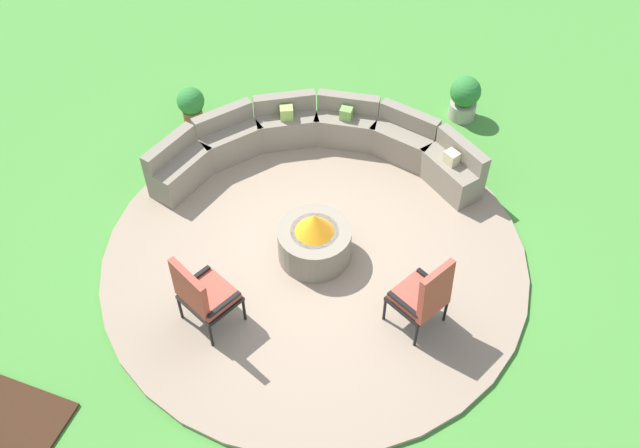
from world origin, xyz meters
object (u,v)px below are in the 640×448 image
at_px(potted_plant_2, 191,104).
at_px(lounge_chair_front_left, 202,294).
at_px(fire_pit, 315,240).
at_px(curved_stone_bench, 317,144).
at_px(potted_plant_1, 465,97).
at_px(lounge_chair_front_right, 424,295).

bearing_deg(potted_plant_2, lounge_chair_front_left, -60.24).
distance_m(fire_pit, curved_stone_bench, 1.83).
height_order(lounge_chair_front_left, potted_plant_1, lounge_chair_front_left).
xyz_separation_m(lounge_chair_front_left, potted_plant_2, (-1.94, 3.40, -0.32)).
bearing_deg(fire_pit, curved_stone_bench, 109.72).
bearing_deg(lounge_chair_front_right, potted_plant_2, 86.66).
relative_size(curved_stone_bench, potted_plant_1, 6.04).
xyz_separation_m(curved_stone_bench, lounge_chair_front_right, (2.17, -2.29, 0.27)).
bearing_deg(lounge_chair_front_left, lounge_chair_front_right, 43.71).
bearing_deg(curved_stone_bench, potted_plant_2, 173.65).
bearing_deg(lounge_chair_front_left, fire_pit, 83.71).
relative_size(fire_pit, curved_stone_bench, 0.22).
distance_m(potted_plant_1, potted_plant_2, 4.22).
bearing_deg(potted_plant_1, fire_pit, -108.21).
distance_m(fire_pit, lounge_chair_front_right, 1.68).
bearing_deg(potted_plant_2, lounge_chair_front_right, -30.33).
bearing_deg(fire_pit, lounge_chair_front_left, -120.04).
xyz_separation_m(potted_plant_1, potted_plant_2, (-3.93, -1.55, -0.07)).
bearing_deg(potted_plant_1, potted_plant_2, -158.51).
height_order(lounge_chair_front_left, lounge_chair_front_right, lounge_chair_front_left).
bearing_deg(curved_stone_bench, fire_pit, -70.28).
relative_size(lounge_chair_front_left, lounge_chair_front_right, 1.04).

